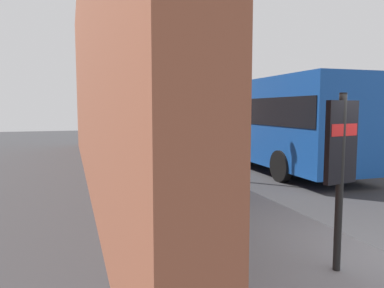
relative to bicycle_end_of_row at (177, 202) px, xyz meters
name	(u,v)px	position (x,y,z in m)	size (l,w,h in m)	color
ground	(259,183)	(3.29, -3.61, -0.51)	(60.00, 60.00, 0.00)	#2D2D30
sidewalk_pavement	(158,175)	(5.29, -0.86, -0.45)	(24.00, 3.50, 0.12)	slate
station_facade	(91,67)	(6.28, 1.18, 3.19)	(22.00, 0.65, 7.40)	#9E563D
bicycle_end_of_row	(177,202)	(0.00, 0.00, 0.00)	(0.53, 1.75, 0.97)	black
bicycle_under_window	(169,193)	(0.81, -0.06, 0.00)	(0.48, 1.77, 0.97)	black
bicycle_far_end	(153,186)	(1.61, 0.13, 0.00)	(0.57, 1.74, 0.97)	black
bicycle_mid_rack	(151,178)	(2.50, -0.02, 0.00)	(0.61, 1.73, 0.97)	black
transit_info_sign	(341,154)	(-2.73, -1.48, 1.21)	(0.19, 0.56, 2.40)	black
city_bus	(264,118)	(6.61, -5.61, 1.41)	(10.54, 2.78, 3.35)	#1951B2
pedestrian_near_bus	(209,152)	(2.60, -1.65, 0.61)	(0.62, 0.24, 1.64)	#723F72
pedestrian_crossing_street	(182,142)	(5.61, -1.78, 0.62)	(0.34, 0.61, 1.65)	#26262D
pedestrian_by_facade	(202,149)	(3.52, -1.79, 0.59)	(0.37, 0.58, 1.61)	maroon
street_lamp	(207,84)	(4.50, -2.31, 2.60)	(0.28, 0.28, 5.03)	#333338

